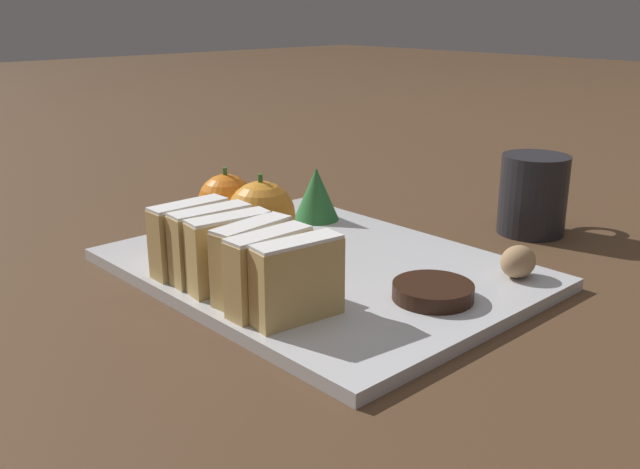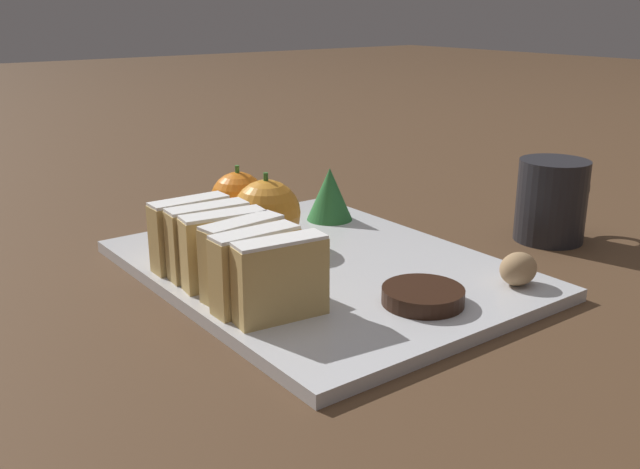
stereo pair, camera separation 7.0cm
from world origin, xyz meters
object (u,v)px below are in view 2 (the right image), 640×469
Objects in this scene: walnut at (518,269)px; orange_near at (267,214)px; chocolate_cookie at (423,296)px; coffee_mug at (552,200)px; orange_far at (241,199)px.

orange_near is at bearing 118.40° from walnut.
coffee_mug reaches higher than chocolate_cookie.
coffee_mug is (0.27, 0.06, 0.03)m from chocolate_cookie.
orange_far is at bearing 140.38° from coffee_mug.
coffee_mug is (0.27, -0.23, 0.00)m from orange_far.
orange_near is at bearing -101.86° from orange_far.
orange_near is 1.12× the size of orange_far.
orange_near reaches higher than walnut.
walnut is 0.34× the size of coffee_mug.
orange_near is 0.26m from walnut.
coffee_mug is (0.29, -0.15, -0.00)m from orange_near.
orange_near is 0.21m from chocolate_cookie.
orange_far is 1.00× the size of chocolate_cookie.
walnut is at bearing -152.72° from coffee_mug.
walnut reaches higher than chocolate_cookie.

